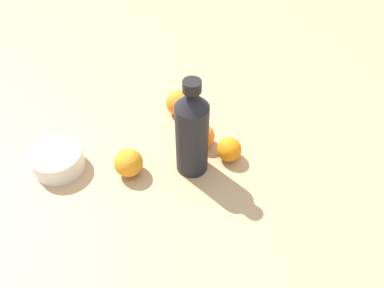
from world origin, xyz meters
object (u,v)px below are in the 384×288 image
Objects in this scene: water_bottle at (192,131)px; orange_2 at (179,103)px; orange_3 at (203,136)px; orange_1 at (129,163)px; orange_0 at (229,150)px; ceramic_bowl at (58,160)px.

water_bottle is 0.22m from orange_2.
orange_1 is at bearing 3.40° from orange_3.
water_bottle reaches higher than orange_2.
orange_3 is (0.04, -0.07, 0.00)m from orange_0.
orange_0 is at bearing 117.92° from orange_3.
orange_2 is at bearing -78.35° from orange_0.
orange_0 is 0.08m from orange_3.
ceramic_bowl is (0.15, -0.09, -0.01)m from orange_1.
orange_0 is (-0.10, 0.01, -0.09)m from water_bottle.
water_bottle is 0.34m from ceramic_bowl.
water_bottle is 3.66× the size of orange_2.
orange_3 is (-0.01, 0.14, -0.00)m from orange_2.
water_bottle is at bearing -7.62° from orange_0.
orange_0 is at bearing 159.19° from ceramic_bowl.
orange_0 is at bearing -64.68° from water_bottle.
orange_2 is at bearing 18.41° from water_bottle.
water_bottle reaches higher than ceramic_bowl.
orange_2 is at bearing -142.08° from orange_1.
orange_3 is at bearing -11.67° from water_bottle.
ceramic_bowl is at bearing -30.60° from orange_1.
orange_3 is at bearing -176.60° from orange_1.
water_bottle is 0.18m from orange_1.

